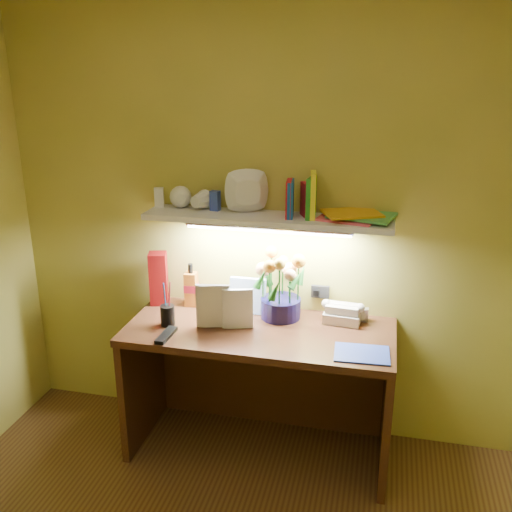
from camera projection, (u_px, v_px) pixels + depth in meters
The scene contains 13 objects.
desk at pixel (259, 391), 3.10m from camera, with size 1.40×0.60×0.75m, color #321B0D.
flower_bouquet at pixel (281, 284), 3.06m from camera, with size 0.24×0.24×0.38m, color #110E3B, non-canonical shape.
telephone at pixel (343, 312), 3.04m from camera, with size 0.19×0.14×0.12m, color #EFE4CC, non-canonical shape.
desk_clock at pixel (361, 314), 3.06m from camera, with size 0.07×0.04×0.07m, color #B4B4B9.
whisky_bottle at pixel (191, 285), 3.23m from camera, with size 0.07×0.07×0.25m, color #B35F1C, non-canonical shape.
whisky_box at pixel (159, 278), 3.25m from camera, with size 0.10×0.10×0.30m, color #620808.
pen_cup at pixel (167, 309), 3.00m from camera, with size 0.08×0.08×0.18m, color black.
art_card at pixel (248, 296), 3.15m from camera, with size 0.20×0.04×0.20m, color white, non-canonical shape.
tv_remote at pixel (166, 335), 2.89m from camera, with size 0.05×0.18×0.02m, color black.
blue_folder at pixel (362, 354), 2.72m from camera, with size 0.26×0.19×0.01m, color #2F48B9.
desk_book_a at pixel (196, 306), 2.96m from camera, with size 0.18×0.02×0.24m, color silver.
desk_book_b at pixel (222, 309), 2.95m from camera, with size 0.16×0.02×0.22m, color white.
wall_shelf at pixel (268, 211), 2.96m from camera, with size 1.31×0.34×0.26m.
Camera 1 is at (0.59, -1.43, 2.07)m, focal length 40.00 mm.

